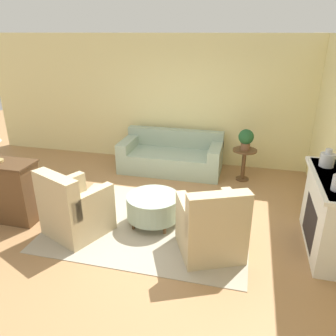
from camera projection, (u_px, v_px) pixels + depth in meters
ground_plane at (150, 223)px, 5.20m from camera, size 16.00×16.00×0.00m
wall_back at (187, 101)px, 7.23m from camera, size 9.61×0.12×2.80m
rug at (150, 223)px, 5.20m from camera, size 3.06×2.31×0.01m
couch at (171, 157)px, 7.13m from camera, size 2.15×1.00×0.82m
armchair_left at (74, 210)px, 4.81m from camera, size 1.05×1.05×1.02m
armchair_right at (211, 229)px, 4.36m from camera, size 1.05×1.05×1.02m
ottoman_table at (153, 206)px, 5.10m from camera, size 0.83×0.83×0.47m
side_table at (244, 160)px, 6.59m from camera, size 0.48×0.48×0.65m
fireplace at (326, 212)px, 4.42m from camera, size 0.44×1.51×1.08m
dresser at (4, 190)px, 5.17m from camera, size 1.11×0.48×0.99m
vase_mantel_near at (327, 159)px, 4.54m from camera, size 0.20×0.20×0.26m
potted_plant_on_side_table at (246, 138)px, 6.41m from camera, size 0.30×0.30×0.41m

